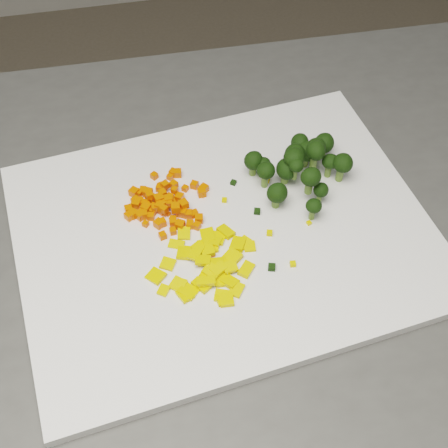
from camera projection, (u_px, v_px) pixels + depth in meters
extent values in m
cube|color=#474745|center=(244.00, 367.00, 1.15)|extent=(1.02, 0.72, 0.90)
cube|color=white|center=(224.00, 232.00, 0.77)|extent=(0.54, 0.45, 0.01)
cube|color=#EE4B02|center=(179.00, 211.00, 0.78)|extent=(0.01, 0.01, 0.01)
cube|color=#EE4B02|center=(168.00, 200.00, 0.78)|extent=(0.01, 0.01, 0.01)
cube|color=#EE4B02|center=(153.00, 211.00, 0.78)|extent=(0.01, 0.01, 0.01)
cube|color=#EE4B02|center=(190.00, 225.00, 0.77)|extent=(0.01, 0.01, 0.01)
cube|color=#EE4B02|center=(162.00, 223.00, 0.77)|extent=(0.01, 0.01, 0.01)
cube|color=#EE4B02|center=(169.00, 199.00, 0.79)|extent=(0.01, 0.01, 0.01)
cube|color=#EE4B02|center=(155.00, 208.00, 0.78)|extent=(0.01, 0.01, 0.01)
cube|color=#EE4B02|center=(143.00, 190.00, 0.80)|extent=(0.01, 0.01, 0.01)
cube|color=#EE4B02|center=(202.00, 192.00, 0.80)|extent=(0.01, 0.01, 0.01)
cube|color=#EE4B02|center=(136.00, 204.00, 0.79)|extent=(0.01, 0.01, 0.01)
cube|color=#EE4B02|center=(164.00, 209.00, 0.77)|extent=(0.01, 0.01, 0.01)
cube|color=#EE4B02|center=(176.00, 208.00, 0.77)|extent=(0.01, 0.01, 0.01)
cube|color=#EE4B02|center=(164.00, 203.00, 0.78)|extent=(0.01, 0.01, 0.01)
cube|color=#EE4B02|center=(141.00, 201.00, 0.79)|extent=(0.01, 0.01, 0.01)
cube|color=#EE4B02|center=(195.00, 213.00, 0.78)|extent=(0.01, 0.01, 0.01)
cube|color=#EE4B02|center=(146.00, 224.00, 0.77)|extent=(0.01, 0.01, 0.01)
cube|color=#EE4B02|center=(134.00, 192.00, 0.80)|extent=(0.01, 0.01, 0.01)
cube|color=#EE4B02|center=(139.00, 193.00, 0.80)|extent=(0.01, 0.01, 0.01)
cube|color=#EE4B02|center=(199.00, 219.00, 0.77)|extent=(0.01, 0.01, 0.01)
cube|color=#EE4B02|center=(173.00, 173.00, 0.82)|extent=(0.01, 0.01, 0.01)
cube|color=#EE4B02|center=(170.00, 200.00, 0.79)|extent=(0.01, 0.01, 0.01)
cube|color=#EE4B02|center=(163.00, 236.00, 0.76)|extent=(0.01, 0.01, 0.01)
cube|color=#EE4B02|center=(204.00, 189.00, 0.80)|extent=(0.01, 0.01, 0.01)
cube|color=#EE4B02|center=(194.00, 185.00, 0.81)|extent=(0.01, 0.01, 0.01)
cube|color=#EE4B02|center=(151.00, 198.00, 0.79)|extent=(0.02, 0.02, 0.01)
cube|color=#EE4B02|center=(163.00, 186.00, 0.81)|extent=(0.01, 0.01, 0.01)
cube|color=#EE4B02|center=(141.00, 214.00, 0.78)|extent=(0.01, 0.01, 0.01)
cube|color=#EE4B02|center=(182.00, 212.00, 0.78)|extent=(0.01, 0.01, 0.01)
cube|color=#EE4B02|center=(159.00, 199.00, 0.78)|extent=(0.01, 0.01, 0.01)
cube|color=#EE4B02|center=(129.00, 216.00, 0.77)|extent=(0.01, 0.01, 0.01)
cube|color=#EE4B02|center=(133.00, 214.00, 0.78)|extent=(0.01, 0.01, 0.01)
cube|color=#EE4B02|center=(148.00, 193.00, 0.80)|extent=(0.01, 0.01, 0.01)
cube|color=#EE4B02|center=(174.00, 190.00, 0.79)|extent=(0.01, 0.01, 0.01)
cube|color=#EE4B02|center=(160.00, 188.00, 0.80)|extent=(0.01, 0.01, 0.01)
cube|color=#EE4B02|center=(173.00, 203.00, 0.79)|extent=(0.01, 0.01, 0.01)
cube|color=#EE4B02|center=(160.00, 206.00, 0.78)|extent=(0.01, 0.01, 0.01)
cube|color=#EE4B02|center=(169.00, 203.00, 0.78)|extent=(0.01, 0.01, 0.01)
cube|color=#EE4B02|center=(129.00, 209.00, 0.78)|extent=(0.01, 0.01, 0.01)
cube|color=#EE4B02|center=(162.00, 193.00, 0.79)|extent=(0.01, 0.01, 0.01)
cube|color=#EE4B02|center=(154.00, 206.00, 0.79)|extent=(0.01, 0.01, 0.01)
cube|color=#EE4B02|center=(170.00, 177.00, 0.82)|extent=(0.01, 0.01, 0.01)
cube|color=#EE4B02|center=(180.00, 225.00, 0.77)|extent=(0.01, 0.01, 0.01)
cube|color=#EE4B02|center=(197.00, 226.00, 0.77)|extent=(0.01, 0.01, 0.01)
cube|color=#EE4B02|center=(193.00, 215.00, 0.78)|extent=(0.01, 0.01, 0.01)
cube|color=#EE4B02|center=(144.00, 203.00, 0.79)|extent=(0.01, 0.01, 0.01)
cube|color=#EE4B02|center=(146.00, 205.00, 0.79)|extent=(0.01, 0.01, 0.01)
cube|color=#EE4B02|center=(159.00, 224.00, 0.77)|extent=(0.01, 0.01, 0.01)
cube|color=#EE4B02|center=(151.00, 216.00, 0.77)|extent=(0.01, 0.01, 0.01)
cube|color=#EE4B02|center=(165.00, 185.00, 0.80)|extent=(0.01, 0.01, 0.01)
cube|color=#EE4B02|center=(173.00, 231.00, 0.76)|extent=(0.01, 0.01, 0.01)
cube|color=#EE4B02|center=(140.00, 215.00, 0.78)|extent=(0.01, 0.01, 0.01)
cube|color=#EE4B02|center=(149.00, 195.00, 0.78)|extent=(0.01, 0.01, 0.01)
cube|color=#EE4B02|center=(174.00, 185.00, 0.80)|extent=(0.01, 0.01, 0.01)
cube|color=#EE4B02|center=(154.00, 176.00, 0.82)|extent=(0.01, 0.01, 0.01)
cube|color=#EE4B02|center=(172.00, 203.00, 0.79)|extent=(0.01, 0.01, 0.01)
cube|color=#EE4B02|center=(133.00, 214.00, 0.78)|extent=(0.01, 0.01, 0.01)
cube|color=#EE4B02|center=(159.00, 223.00, 0.77)|extent=(0.01, 0.01, 0.01)
cube|color=#EE4B02|center=(165.00, 213.00, 0.78)|extent=(0.01, 0.01, 0.01)
cube|color=#EE4B02|center=(184.00, 204.00, 0.78)|extent=(0.01, 0.01, 0.01)
cube|color=#EE4B02|center=(162.00, 211.00, 0.78)|extent=(0.01, 0.01, 0.01)
cube|color=#EE4B02|center=(143.00, 214.00, 0.78)|extent=(0.01, 0.01, 0.01)
cube|color=#EE4B02|center=(202.00, 194.00, 0.80)|extent=(0.01, 0.01, 0.01)
cube|color=#EE4B02|center=(146.00, 208.00, 0.78)|extent=(0.02, 0.02, 0.01)
cube|color=#EE4B02|center=(166.00, 204.00, 0.79)|extent=(0.01, 0.01, 0.01)
cube|color=#EE4B02|center=(188.00, 214.00, 0.78)|extent=(0.01, 0.01, 0.01)
cube|color=#EE4B02|center=(173.00, 222.00, 0.77)|extent=(0.01, 0.01, 0.01)
cube|color=#EE4B02|center=(179.00, 197.00, 0.79)|extent=(0.01, 0.01, 0.01)
cube|color=#EE4B02|center=(178.00, 173.00, 0.82)|extent=(0.01, 0.01, 0.01)
cube|color=#EE4B02|center=(167.00, 200.00, 0.78)|extent=(0.01, 0.01, 0.01)
cube|color=#EE4B02|center=(169.00, 198.00, 0.79)|extent=(0.01, 0.01, 0.01)
cube|color=#EE4B02|center=(136.00, 201.00, 0.79)|extent=(0.01, 0.01, 0.01)
cube|color=#EE4B02|center=(185.00, 188.00, 0.81)|extent=(0.01, 0.01, 0.01)
cube|color=yellow|center=(180.00, 285.00, 0.71)|extent=(0.02, 0.02, 0.00)
cube|color=yellow|center=(212.00, 271.00, 0.72)|extent=(0.03, 0.03, 0.01)
cube|color=yellow|center=(230.00, 267.00, 0.72)|extent=(0.02, 0.02, 0.01)
cube|color=yellow|center=(206.00, 281.00, 0.71)|extent=(0.02, 0.01, 0.01)
cube|color=yellow|center=(156.00, 276.00, 0.72)|extent=(0.03, 0.03, 0.01)
cube|color=yellow|center=(188.00, 291.00, 0.71)|extent=(0.03, 0.03, 0.01)
cube|color=yellow|center=(185.00, 295.00, 0.71)|extent=(0.02, 0.02, 0.01)
cube|color=yellow|center=(201.00, 285.00, 0.71)|extent=(0.02, 0.03, 0.01)
cube|color=yellow|center=(223.00, 265.00, 0.73)|extent=(0.02, 0.02, 0.01)
cube|color=yellow|center=(223.00, 279.00, 0.72)|extent=(0.02, 0.02, 0.01)
cube|color=yellow|center=(207.00, 274.00, 0.72)|extent=(0.02, 0.02, 0.01)
cube|color=yellow|center=(168.00, 264.00, 0.73)|extent=(0.02, 0.02, 0.01)
cube|color=yellow|center=(184.00, 253.00, 0.74)|extent=(0.02, 0.02, 0.01)
cube|color=yellow|center=(219.00, 264.00, 0.73)|extent=(0.02, 0.02, 0.01)
cube|color=yellow|center=(211.00, 247.00, 0.75)|extent=(0.02, 0.02, 0.01)
cube|color=yellow|center=(250.00, 246.00, 0.75)|extent=(0.02, 0.02, 0.00)
cube|color=yellow|center=(218.00, 264.00, 0.73)|extent=(0.02, 0.02, 0.01)
cube|color=yellow|center=(164.00, 290.00, 0.71)|extent=(0.02, 0.02, 0.01)
cube|color=yellow|center=(203.00, 244.00, 0.75)|extent=(0.01, 0.01, 0.01)
cube|color=yellow|center=(245.00, 243.00, 0.75)|extent=(0.02, 0.02, 0.01)
cube|color=yellow|center=(198.00, 247.00, 0.75)|extent=(0.02, 0.02, 0.01)
cube|color=yellow|center=(178.00, 285.00, 0.71)|extent=(0.02, 0.02, 0.01)
cube|color=yellow|center=(196.00, 253.00, 0.74)|extent=(0.02, 0.03, 0.01)
cube|color=yellow|center=(208.00, 235.00, 0.76)|extent=(0.02, 0.02, 0.01)
cube|color=yellow|center=(176.00, 244.00, 0.75)|extent=(0.02, 0.02, 0.01)
cube|color=yellow|center=(226.00, 232.00, 0.76)|extent=(0.02, 0.03, 0.01)
cube|color=yellow|center=(223.00, 299.00, 0.70)|extent=(0.02, 0.02, 0.01)
cube|color=yellow|center=(227.00, 300.00, 0.70)|extent=(0.02, 0.02, 0.01)
cube|color=yellow|center=(246.00, 269.00, 0.73)|extent=(0.02, 0.02, 0.01)
cube|color=yellow|center=(203.00, 260.00, 0.73)|extent=(0.02, 0.02, 0.01)
cube|color=yellow|center=(233.00, 257.00, 0.74)|extent=(0.03, 0.03, 0.01)
cube|color=yellow|center=(219.00, 269.00, 0.72)|extent=(0.02, 0.02, 0.01)
cube|color=yellow|center=(213.00, 242.00, 0.75)|extent=(0.02, 0.02, 0.01)
cube|color=yellow|center=(222.00, 296.00, 0.70)|extent=(0.02, 0.02, 0.00)
cube|color=yellow|center=(184.00, 233.00, 0.76)|extent=(0.02, 0.02, 0.01)
cube|color=yellow|center=(201.00, 252.00, 0.74)|extent=(0.02, 0.03, 0.00)
cube|color=yellow|center=(218.00, 238.00, 0.76)|extent=(0.02, 0.02, 0.01)
cube|color=yellow|center=(238.00, 244.00, 0.75)|extent=(0.03, 0.03, 0.01)
cube|color=yellow|center=(230.00, 282.00, 0.72)|extent=(0.02, 0.02, 0.01)
cube|color=yellow|center=(237.00, 290.00, 0.71)|extent=(0.02, 0.02, 0.01)
cube|color=yellow|center=(208.00, 250.00, 0.74)|extent=(0.02, 0.02, 0.01)
cube|color=yellow|center=(293.00, 264.00, 0.73)|extent=(0.01, 0.01, 0.00)
cube|color=black|center=(272.00, 267.00, 0.73)|extent=(0.01, 0.01, 0.01)
cube|color=yellow|center=(309.00, 223.00, 0.77)|extent=(0.01, 0.01, 0.00)
cube|color=#EE4B02|center=(212.00, 246.00, 0.75)|extent=(0.01, 0.01, 0.00)
cube|color=#EE4B02|center=(173.00, 219.00, 0.77)|extent=(0.01, 0.01, 0.01)
cube|color=black|center=(257.00, 211.00, 0.78)|extent=(0.01, 0.01, 0.01)
cube|color=yellow|center=(270.00, 233.00, 0.76)|extent=(0.01, 0.01, 0.00)
cube|color=yellow|center=(267.00, 179.00, 0.82)|extent=(0.01, 0.01, 0.01)
cube|color=#EE4B02|center=(168.00, 214.00, 0.78)|extent=(0.01, 0.01, 0.00)
cube|color=yellow|center=(224.00, 200.00, 0.79)|extent=(0.01, 0.01, 0.00)
cube|color=#EE4B02|center=(212.00, 254.00, 0.74)|extent=(0.01, 0.01, 0.00)
cube|color=black|center=(233.00, 183.00, 0.81)|extent=(0.01, 0.01, 0.00)
cube|color=yellow|center=(217.00, 272.00, 0.73)|extent=(0.01, 0.01, 0.00)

